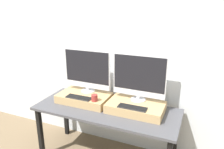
# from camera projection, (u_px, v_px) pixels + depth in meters

# --- Properties ---
(wall_back) EXTENTS (8.00, 0.04, 2.60)m
(wall_back) POSITION_uv_depth(u_px,v_px,m) (119.00, 52.00, 2.74)
(wall_back) COLOR silver
(wall_back) RESTS_ON ground_plane
(workbench) EXTENTS (1.69, 0.67, 0.71)m
(workbench) POSITION_uv_depth(u_px,v_px,m) (107.00, 114.00, 2.59)
(workbench) COLOR #47474C
(workbench) RESTS_ON ground_plane
(wooden_riser_left) EXTENTS (0.64, 0.39, 0.10)m
(wooden_riser_left) POSITION_uv_depth(u_px,v_px,m) (84.00, 98.00, 2.73)
(wooden_riser_left) COLOR tan
(wooden_riser_left) RESTS_ON workbench
(monitor_left) EXTENTS (0.62, 0.17, 0.54)m
(monitor_left) POSITION_uv_depth(u_px,v_px,m) (87.00, 70.00, 2.71)
(monitor_left) COLOR silver
(monitor_left) RESTS_ON wooden_riser_left
(keyboard_left) EXTENTS (0.32, 0.11, 0.01)m
(keyboard_left) POSITION_uv_depth(u_px,v_px,m) (79.00, 97.00, 2.60)
(keyboard_left) COLOR #2D2D2D
(keyboard_left) RESTS_ON wooden_riser_left
(mug) EXTENTS (0.07, 0.07, 0.08)m
(mug) POSITION_uv_depth(u_px,v_px,m) (94.00, 98.00, 2.52)
(mug) COLOR #9E332D
(mug) RESTS_ON wooden_riser_left
(wooden_riser_right) EXTENTS (0.64, 0.39, 0.10)m
(wooden_riser_right) POSITION_uv_depth(u_px,v_px,m) (136.00, 107.00, 2.49)
(wooden_riser_right) COLOR tan
(wooden_riser_right) RESTS_ON workbench
(monitor_right) EXTENTS (0.62, 0.17, 0.54)m
(monitor_right) POSITION_uv_depth(u_px,v_px,m) (139.00, 77.00, 2.46)
(monitor_right) COLOR silver
(monitor_right) RESTS_ON wooden_riser_right
(keyboard_right) EXTENTS (0.32, 0.11, 0.01)m
(keyboard_right) POSITION_uv_depth(u_px,v_px,m) (132.00, 107.00, 2.36)
(keyboard_right) COLOR #2D2D2D
(keyboard_right) RESTS_ON wooden_riser_right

